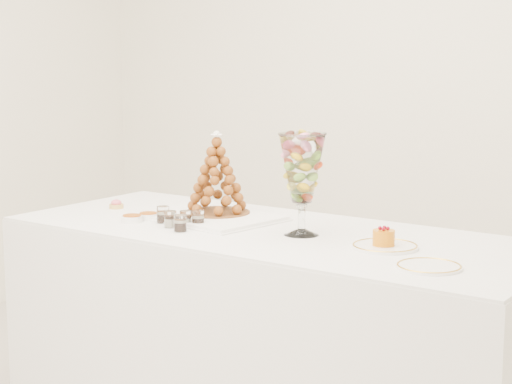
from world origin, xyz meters
The scene contains 15 objects.
buffet_table centered at (0.13, 0.24, 0.42)m, with size 2.22×0.95×0.84m.
lace_tray centered at (-0.21, 0.30, 0.84)m, with size 0.54×0.40×0.02m, color white.
macaron_vase centered at (0.27, 0.23, 1.09)m, with size 0.18×0.18×0.39m.
cake_plate centered at (0.64, 0.20, 0.84)m, with size 0.24×0.24×0.01m, color white.
spare_plate centered at (0.88, 0.01, 0.84)m, with size 0.22×0.22×0.01m, color white.
pink_tart centered at (-0.72, 0.26, 0.85)m, with size 0.06×0.06×0.04m.
verrine_a centered at (-0.33, 0.12, 0.87)m, with size 0.05×0.05×0.07m, color white.
verrine_b centered at (-0.21, 0.12, 0.87)m, with size 0.05×0.05×0.06m, color white.
verrine_c centered at (-0.16, 0.13, 0.87)m, with size 0.05×0.05×0.07m, color white.
verrine_d centered at (-0.24, 0.06, 0.87)m, with size 0.05×0.05×0.07m, color white.
verrine_e centered at (-0.16, 0.02, 0.87)m, with size 0.05×0.05×0.07m, color white.
ramekin_back centered at (-0.43, 0.14, 0.85)m, with size 0.08×0.08×0.03m, color white.
ramekin_front centered at (-0.45, 0.06, 0.85)m, with size 0.09×0.09×0.03m, color white.
croquembouche centered at (-0.22, 0.35, 1.02)m, with size 0.29×0.29×0.35m.
mousse_cake centered at (0.64, 0.19, 0.88)m, with size 0.08×0.08×0.07m.
Camera 1 is at (1.91, -2.57, 1.53)m, focal length 60.00 mm.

